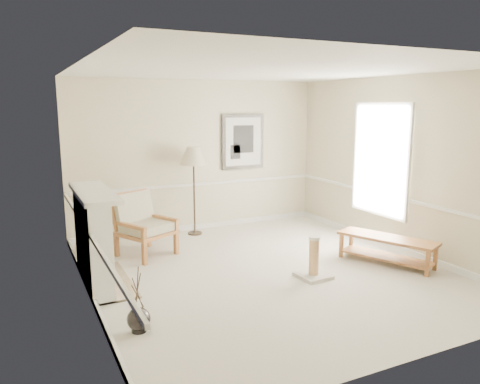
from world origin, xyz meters
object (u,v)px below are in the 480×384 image
at_px(floor_vase, 139,320).
at_px(scratching_post, 314,265).
at_px(armchair, 141,221).
at_px(floor_lamp, 194,158).
at_px(bench, 387,246).

bearing_deg(floor_vase, scratching_post, 10.91).
bearing_deg(armchair, floor_lamp, 5.61).
relative_size(floor_vase, bench, 0.48).
relative_size(armchair, floor_lamp, 0.65).
distance_m(floor_lamp, scratching_post, 3.24).
relative_size(floor_lamp, scratching_post, 2.74).
distance_m(floor_vase, bench, 4.04).
bearing_deg(armchair, floor_vase, -131.41).
bearing_deg(armchair, scratching_post, -74.51).
bearing_deg(floor_lamp, bench, -54.19).
relative_size(armchair, bench, 0.70).
distance_m(bench, scratching_post, 1.37).
relative_size(floor_vase, floor_lamp, 0.45).
bearing_deg(floor_vase, armchair, 74.98).
bearing_deg(scratching_post, armchair, 131.88).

